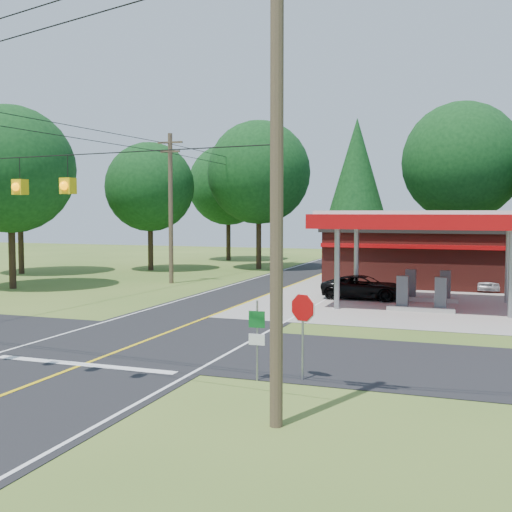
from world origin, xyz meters
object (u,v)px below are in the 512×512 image
(gas_canopy, at_px, (426,223))
(suv_car, at_px, (364,288))
(sedan_car, at_px, (487,281))
(octagonal_stop_sign, at_px, (303,315))

(gas_canopy, distance_m, suv_car, 5.17)
(suv_car, xyz_separation_m, sedan_car, (6.36, 6.50, -0.05))
(suv_car, bearing_deg, gas_canopy, -112.91)
(gas_canopy, distance_m, sedan_car, 9.30)
(octagonal_stop_sign, bearing_deg, gas_canopy, 82.88)
(sedan_car, distance_m, octagonal_stop_sign, 24.56)
(gas_canopy, bearing_deg, octagonal_stop_sign, -97.12)
(gas_canopy, height_order, suv_car, gas_canopy)
(suv_car, xyz_separation_m, octagonal_stop_sign, (1.36, -17.51, 1.26))
(gas_canopy, distance_m, octagonal_stop_sign, 16.31)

